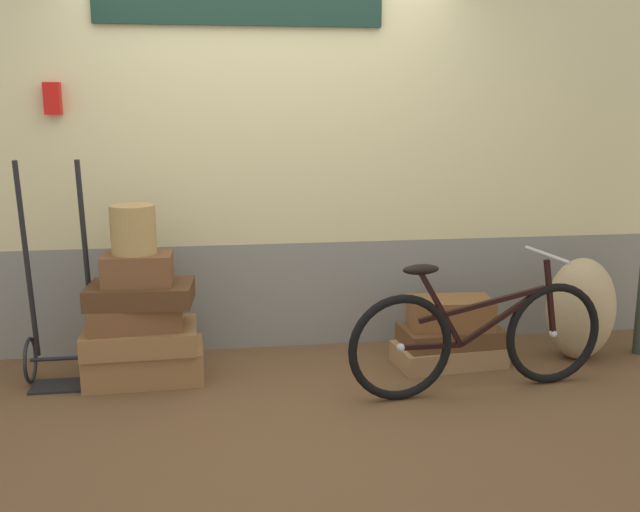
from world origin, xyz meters
TOP-DOWN VIEW (x-y plane):
  - ground at (0.00, 0.00)m, footprint 8.41×5.20m
  - station_building at (0.01, 0.85)m, footprint 6.41×0.74m
  - suitcase_0 at (-0.84, 0.26)m, footprint 0.74×0.47m
  - suitcase_1 at (-0.85, 0.25)m, footprint 0.70×0.49m
  - suitcase_2 at (-0.87, 0.22)m, footprint 0.58×0.38m
  - suitcase_3 at (-0.84, 0.23)m, footprint 0.65×0.43m
  - suitcase_4 at (-0.85, 0.22)m, footprint 0.42×0.28m
  - suitcase_5 at (1.13, 0.23)m, footprint 0.74×0.45m
  - suitcase_6 at (1.15, 0.25)m, footprint 0.67×0.42m
  - suitcase_7 at (1.14, 0.25)m, footprint 0.56×0.34m
  - wicker_basket at (-0.86, 0.24)m, footprint 0.27×0.27m
  - luggage_trolley at (-1.33, 0.29)m, footprint 0.43×0.36m
  - burlap_sack at (2.03, 0.22)m, footprint 0.46×0.40m
  - bicycle at (1.15, -0.23)m, footprint 1.63×0.46m

SIDE VIEW (x-z plane):
  - ground at x=0.00m, z-range -0.06..0.00m
  - suitcase_5 at x=1.13m, z-range 0.00..0.14m
  - suitcase_0 at x=-0.84m, z-range 0.00..0.21m
  - suitcase_6 at x=1.15m, z-range 0.14..0.25m
  - suitcase_1 at x=-0.85m, z-range 0.21..0.35m
  - luggage_trolley at x=-1.33m, z-range -0.37..1.01m
  - bicycle at x=1.15m, z-range -0.07..0.76m
  - burlap_sack at x=2.03m, z-range 0.00..0.69m
  - suitcase_7 at x=1.14m, z-range 0.25..0.45m
  - suitcase_2 at x=-0.87m, z-range 0.35..0.50m
  - suitcase_3 at x=-0.84m, z-range 0.50..0.62m
  - suitcase_4 at x=-0.85m, z-range 0.62..0.81m
  - wicker_basket at x=-0.86m, z-range 0.81..1.11m
  - station_building at x=0.01m, z-range 0.01..2.74m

